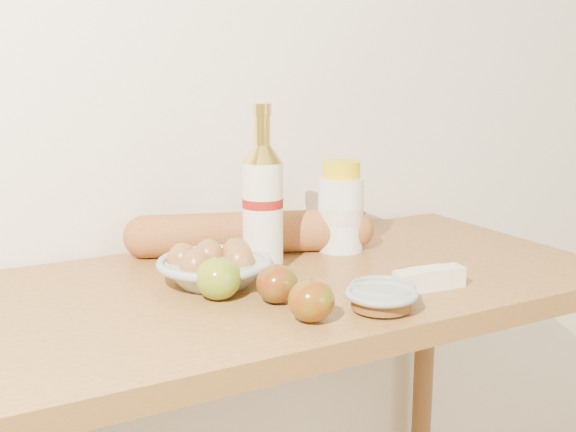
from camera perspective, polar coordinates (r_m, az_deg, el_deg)
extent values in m
cube|color=#EFE5CF|center=(1.53, -6.71, 12.92)|extent=(3.50, 0.02, 2.60)
cube|color=#A77436|center=(1.29, -0.65, -5.82)|extent=(1.20, 0.60, 0.04)
cylinder|color=brown|center=(1.94, 10.57, -13.86)|extent=(0.05, 0.05, 0.86)
cylinder|color=#EEE5C9|center=(1.32, -2.00, -0.05)|extent=(0.09, 0.09, 0.20)
cylinder|color=maroon|center=(1.31, -2.01, 1.07)|extent=(0.09, 0.09, 0.02)
cone|color=gold|center=(1.30, -2.04, 4.95)|extent=(0.09, 0.09, 0.03)
cylinder|color=gold|center=(1.29, -2.06, 6.80)|extent=(0.03, 0.03, 0.05)
cylinder|color=gold|center=(1.29, -2.07, 8.43)|extent=(0.04, 0.04, 0.02)
cylinder|color=white|center=(1.46, 4.18, 0.13)|extent=(0.10, 0.10, 0.15)
cylinder|color=beige|center=(1.46, 4.18, 0.13)|extent=(0.10, 0.10, 0.03)
cylinder|color=yellow|center=(1.44, 4.24, 3.68)|extent=(0.08, 0.08, 0.03)
torus|color=#98A6A2|center=(1.25, -5.83, -3.67)|extent=(0.22, 0.22, 0.02)
ellipsoid|color=brown|center=(1.23, -7.28, -4.22)|extent=(0.06, 0.06, 0.07)
ellipsoid|color=brown|center=(1.25, -3.90, -3.87)|extent=(0.06, 0.06, 0.07)
ellipsoid|color=brown|center=(1.29, -6.29, -3.37)|extent=(0.06, 0.06, 0.07)
ellipsoid|color=brown|center=(1.27, -8.32, -3.66)|extent=(0.06, 0.06, 0.07)
ellipsoid|color=brown|center=(1.29, -4.12, -3.25)|extent=(0.06, 0.06, 0.07)
cylinder|color=#B77037|center=(1.44, -2.89, -1.32)|extent=(0.42, 0.22, 0.08)
sphere|color=#B77037|center=(1.44, -11.25, -1.62)|extent=(0.11, 0.11, 0.08)
sphere|color=#B77037|center=(1.48, 5.20, -1.01)|extent=(0.11, 0.11, 0.08)
ellipsoid|color=olive|center=(1.18, -5.52, -4.92)|extent=(0.10, 0.10, 0.07)
cylinder|color=#4A3318|center=(1.17, -5.55, -3.54)|extent=(0.01, 0.01, 0.01)
ellipsoid|color=#980C08|center=(1.08, 1.85, -6.69)|extent=(0.08, 0.08, 0.06)
cylinder|color=#53371B|center=(1.07, 1.86, -5.29)|extent=(0.01, 0.01, 0.01)
ellipsoid|color=maroon|center=(1.16, -0.87, -5.38)|extent=(0.08, 0.08, 0.06)
cylinder|color=#4A2E18|center=(1.15, -0.88, -4.11)|extent=(0.01, 0.01, 0.01)
torus|color=gray|center=(1.13, 7.39, -6.11)|extent=(0.15, 0.15, 0.01)
cylinder|color=brown|center=(1.13, 7.37, -6.67)|extent=(0.12, 0.12, 0.02)
torus|color=gray|center=(1.17, 7.49, -5.59)|extent=(0.14, 0.14, 0.01)
cylinder|color=brown|center=(1.17, 7.48, -6.10)|extent=(0.11, 0.11, 0.02)
cube|color=beige|center=(1.25, 11.10, -4.89)|extent=(0.13, 0.05, 0.04)
cube|color=beige|center=(1.25, 11.10, -4.89)|extent=(0.07, 0.04, 0.04)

